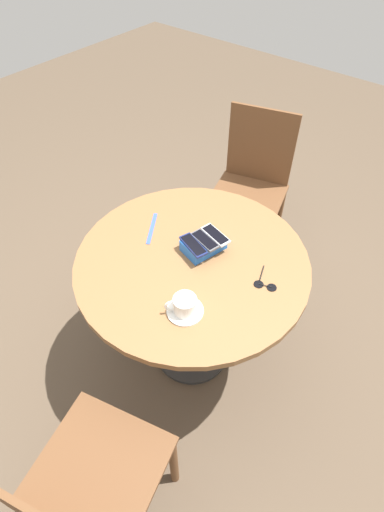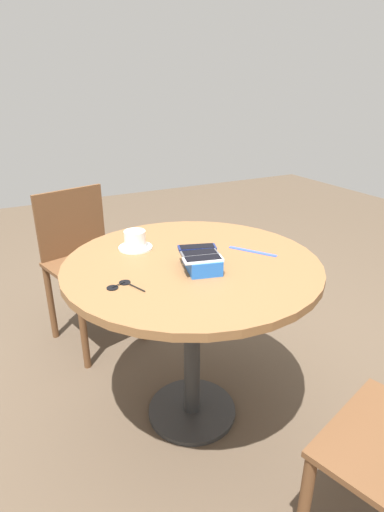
# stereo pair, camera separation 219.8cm
# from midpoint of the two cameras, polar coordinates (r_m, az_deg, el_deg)

# --- Properties ---
(ground_plane) EXTENTS (8.00, 8.00, 0.00)m
(ground_plane) POSITION_cam_midpoint_polar(r_m,az_deg,el_deg) (1.80, -24.48, -30.99)
(ground_plane) COLOR brown
(round_table) EXTENTS (0.98, 0.98, 0.75)m
(round_table) POSITION_cam_midpoint_polar(r_m,az_deg,el_deg) (1.24, -34.13, -23.38)
(round_table) COLOR #2D2D2D
(round_table) RESTS_ON ground_plane
(phone_box) EXTENTS (0.19, 0.15, 0.05)m
(phone_box) POSITION_cam_midpoint_polar(r_m,az_deg,el_deg) (1.12, -33.73, -18.56)
(phone_box) COLOR blue
(phone_box) RESTS_ON round_table
(phone_white) EXTENTS (0.08, 0.15, 0.01)m
(phone_white) POSITION_cam_midpoint_polar(r_m,az_deg,el_deg) (1.08, -31.73, -16.93)
(phone_white) COLOR silver
(phone_white) RESTS_ON phone_box
(phone_gray) EXTENTS (0.08, 0.14, 0.01)m
(phone_gray) POSITION_cam_midpoint_polar(r_m,az_deg,el_deg) (1.09, -34.51, -18.00)
(phone_gray) COLOR #515156
(phone_gray) RESTS_ON phone_box
(phone_navy) EXTENTS (0.09, 0.15, 0.01)m
(phone_navy) POSITION_cam_midpoint_polar(r_m,az_deg,el_deg) (1.11, -37.28, -18.86)
(phone_navy) COLOR navy
(phone_navy) RESTS_ON phone_box
(saucer) EXTENTS (0.14, 0.14, 0.01)m
(saucer) POSITION_cam_midpoint_polar(r_m,az_deg,el_deg) (1.13, -44.47, -32.48)
(saucer) COLOR white
(saucer) RESTS_ON round_table
(coffee_cup) EXTENTS (0.10, 0.10, 0.07)m
(coffee_cup) POSITION_cam_midpoint_polar(r_m,az_deg,el_deg) (1.10, -45.80, -31.83)
(coffee_cup) COLOR white
(coffee_cup) RESTS_ON saucer
(lanyard_strap) EXTENTS (0.18, 0.12, 0.00)m
(lanyard_strap) POSITION_cam_midpoint_polar(r_m,az_deg,el_deg) (1.32, -39.63, -12.19)
(lanyard_strap) COLOR blue
(lanyard_strap) RESTS_ON round_table
(sunglasses) EXTENTS (0.12, 0.11, 0.01)m
(sunglasses) POSITION_cam_midpoint_polar(r_m,az_deg,el_deg) (0.99, -24.80, -31.25)
(sunglasses) COLOR black
(sunglasses) RESTS_ON round_table
(chair_near_window) EXTENTS (0.52, 0.52, 0.85)m
(chair_near_window) POSITION_cam_midpoint_polar(r_m,az_deg,el_deg) (1.63, -61.68, -46.42)
(chair_near_window) COLOR brown
(chair_near_window) RESTS_ON ground_plane
(chair_far_side) EXTENTS (0.53, 0.53, 0.92)m
(chair_far_side) POSITION_cam_midpoint_polar(r_m,az_deg,el_deg) (1.67, -9.66, 0.84)
(chair_far_side) COLOR brown
(chair_far_side) RESTS_ON ground_plane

